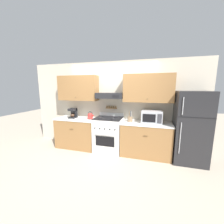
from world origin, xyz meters
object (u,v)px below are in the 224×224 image
(refrigerator, at_px, (191,127))
(coffee_maker, at_px, (73,113))
(microwave, at_px, (152,117))
(stove_range, at_px, (109,134))
(tea_kettle, at_px, (90,116))
(utensil_crock, at_px, (130,119))

(refrigerator, xyz_separation_m, coffee_maker, (-3.21, 0.06, 0.18))
(refrigerator, bearing_deg, microwave, 177.23)
(stove_range, height_order, coffee_maker, coffee_maker)
(microwave, bearing_deg, refrigerator, -2.77)
(tea_kettle, xyz_separation_m, microwave, (1.72, 0.02, 0.06))
(refrigerator, distance_m, coffee_maker, 3.21)
(coffee_maker, distance_m, utensil_crock, 1.74)
(refrigerator, xyz_separation_m, utensil_crock, (-1.47, 0.03, 0.11))
(stove_range, bearing_deg, tea_kettle, 178.92)
(stove_range, xyz_separation_m, coffee_maker, (-1.14, 0.04, 0.56))
(refrigerator, bearing_deg, coffee_maker, 178.98)
(tea_kettle, height_order, microwave, microwave)
(coffee_maker, bearing_deg, stove_range, -2.10)
(tea_kettle, bearing_deg, coffee_maker, 176.92)
(utensil_crock, bearing_deg, tea_kettle, -180.00)
(coffee_maker, bearing_deg, utensil_crock, -1.02)
(refrigerator, xyz_separation_m, tea_kettle, (-2.63, 0.03, 0.13))
(microwave, bearing_deg, stove_range, -178.60)
(coffee_maker, xyz_separation_m, microwave, (2.30, -0.01, 0.01))
(stove_range, distance_m, tea_kettle, 0.75)
(stove_range, bearing_deg, coffee_maker, 177.90)
(tea_kettle, distance_m, utensil_crock, 1.16)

